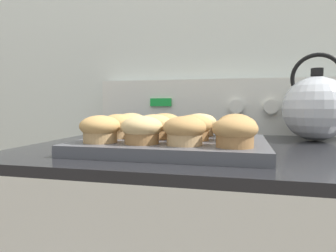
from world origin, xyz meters
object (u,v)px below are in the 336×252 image
muffin_r1_c2 (193,127)px  muffin_r2_c3 (236,125)px  muffin_r0_c1 (142,130)px  muffin_r2_c1 (165,124)px  muffin_r0_c2 (185,131)px  muffin_r2_c0 (131,124)px  muffin_r1_c3 (237,128)px  muffin_r1_c1 (154,126)px  muffin_r0_c3 (235,132)px  tea_kettle (316,107)px  muffin_r0_c0 (100,129)px  muffin_r1_c0 (119,126)px  muffin_pan (173,145)px  muffin_r2_c2 (200,125)px

muffin_r1_c2 → muffin_r2_c3: 0.12m
muffin_r0_c1 → muffin_r2_c1: size_ratio=1.00×
muffin_r0_c2 → muffin_r2_c0: 0.23m
muffin_r0_c2 → muffin_r1_c3: 0.12m
muffin_r1_c3 → muffin_r1_c1: bearing=179.6°
muffin_r0_c3 → tea_kettle: 0.39m
muffin_r0_c0 → muffin_r1_c1: same height
muffin_r1_c0 → muffin_r1_c3: same height
muffin_r1_c0 → muffin_r1_c1: size_ratio=1.00×
muffin_r1_c0 → tea_kettle: size_ratio=0.34×
muffin_r0_c0 → muffin_r2_c1: 0.18m
muffin_pan → muffin_r2_c2: (0.04, 0.08, 0.04)m
muffin_r0_c2 → tea_kettle: tea_kettle is taller
muffin_r0_c2 → muffin_r1_c2: size_ratio=1.00×
tea_kettle → muffin_r1_c1: bearing=-146.4°
muffin_pan → muffin_r2_c3: size_ratio=4.84×
muffin_r2_c0 → muffin_r0_c3: bearing=-33.7°
muffin_r0_c1 → muffin_r2_c0: bearing=117.2°
muffin_r2_c1 → muffin_r2_c3: same height
muffin_r0_c3 → muffin_r2_c3: bearing=90.6°
muffin_r1_c3 → muffin_r2_c2: bearing=135.0°
muffin_r0_c1 → tea_kettle: size_ratio=0.34×
muffin_pan → tea_kettle: tea_kettle is taller
muffin_r2_c1 → muffin_r0_c1: bearing=-90.7°
muffin_r0_c3 → muffin_r1_c3: (0.00, 0.09, 0.00)m
muffin_r2_c3 → tea_kettle: 0.26m
tea_kettle → muffin_r0_c2: bearing=-131.2°
muffin_r2_c1 → muffin_pan: bearing=-63.9°
muffin_r0_c1 → muffin_r1_c0: size_ratio=1.00×
muffin_r0_c1 → muffin_r1_c1: 0.08m
muffin_pan → muffin_r2_c2: bearing=63.2°
muffin_r0_c3 → muffin_r1_c3: bearing=88.9°
muffin_r1_c3 → muffin_r0_c1: bearing=-154.2°
muffin_r0_c3 → tea_kettle: tea_kettle is taller
muffin_r0_c2 → muffin_r1_c2: 0.08m
muffin_r2_c0 → muffin_r2_c3: size_ratio=1.00×
muffin_r1_c2 → muffin_r1_c3: same height
muffin_r2_c2 → muffin_r1_c3: bearing=-45.0°
muffin_r0_c0 → muffin_r1_c0: (0.00, 0.08, 0.00)m
muffin_r0_c1 → muffin_r2_c1: same height
muffin_pan → muffin_r2_c2: muffin_r2_c2 is taller
muffin_r0_c2 → muffin_r2_c1: (-0.08, 0.16, 0.00)m
muffin_r1_c2 → muffin_r1_c1: bearing=176.7°
tea_kettle → muffin_pan: bearing=-142.9°
muffin_r1_c2 → muffin_r2_c0: 0.18m
muffin_r1_c2 → tea_kettle: (0.28, 0.25, 0.04)m
muffin_r1_c0 → tea_kettle: tea_kettle is taller
muffin_r0_c1 → muffin_r0_c2: size_ratio=1.00×
muffin_r1_c1 → muffin_r1_c3: 0.17m
muffin_r2_c2 → muffin_r2_c3: size_ratio=1.00×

